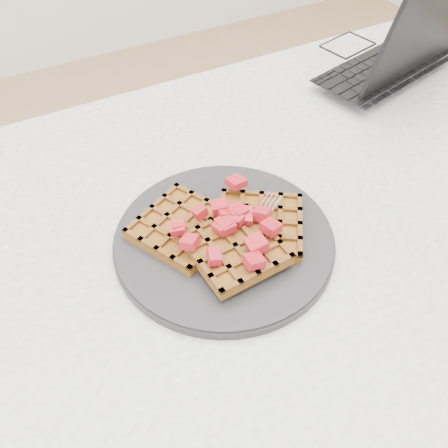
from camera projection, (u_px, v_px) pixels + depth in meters
name	position (u px, v px, depth m)	size (l,w,h in m)	color
ground	(259.00, 410.00, 1.29)	(4.00, 4.00, 0.00)	tan
table	(279.00, 252.00, 0.83)	(1.20, 0.80, 0.75)	white
plate	(224.00, 240.00, 0.69)	(0.30, 0.30, 0.02)	black
waffles	(225.00, 232.00, 0.67)	(0.25, 0.21, 0.03)	brown
strawberry_pile	(224.00, 217.00, 0.65)	(0.15, 0.15, 0.02)	maroon
fork	(253.00, 239.00, 0.67)	(0.02, 0.18, 0.02)	silver
laptop	(381.00, 54.00, 0.99)	(0.37, 0.30, 0.22)	black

